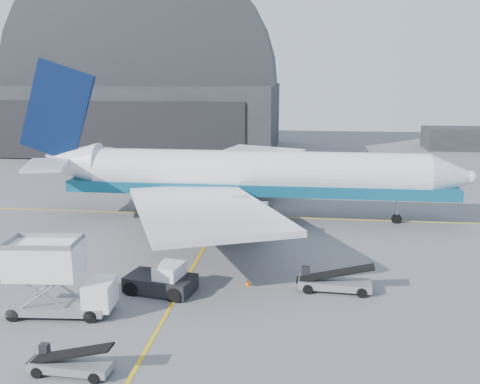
# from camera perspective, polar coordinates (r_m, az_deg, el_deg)

# --- Properties ---
(ground) EXTENTS (200.00, 200.00, 0.00)m
(ground) POSITION_cam_1_polar(r_m,az_deg,el_deg) (36.51, -6.70, -10.84)
(ground) COLOR #565659
(ground) RESTS_ON ground
(taxi_lines) EXTENTS (80.00, 42.12, 0.02)m
(taxi_lines) POSITION_cam_1_polar(r_m,az_deg,el_deg) (48.12, -3.21, -4.82)
(taxi_lines) COLOR gold
(taxi_lines) RESTS_ON ground
(hangar) EXTENTS (50.00, 28.30, 28.00)m
(hangar) POSITION_cam_1_polar(r_m,az_deg,el_deg) (102.06, -10.53, 9.84)
(hangar) COLOR black
(hangar) RESTS_ON ground
(distant_bldg_a) EXTENTS (14.00, 8.00, 4.00)m
(distant_bldg_a) POSITION_cam_1_polar(r_m,az_deg,el_deg) (109.64, 22.61, 4.25)
(distant_bldg_a) COLOR black
(distant_bldg_a) RESTS_ON ground
(airliner) EXTENTS (45.36, 43.98, 15.92)m
(airliner) POSITION_cam_1_polar(r_m,az_deg,el_deg) (53.04, -0.04, 1.84)
(airliner) COLOR white
(airliner) RESTS_ON ground
(catering_truck) EXTENTS (6.71, 2.94, 4.50)m
(catering_truck) POSITION_cam_1_polar(r_m,az_deg,el_deg) (34.64, -19.12, -8.76)
(catering_truck) COLOR gray
(catering_truck) RESTS_ON ground
(pushback_tug) EXTENTS (4.96, 3.50, 2.10)m
(pushback_tug) POSITION_cam_1_polar(r_m,az_deg,el_deg) (36.78, -8.28, -9.37)
(pushback_tug) COLOR black
(pushback_tug) RESTS_ON ground
(belt_loader_a) EXTENTS (4.37, 1.68, 1.65)m
(belt_loader_a) POSITION_cam_1_polar(r_m,az_deg,el_deg) (28.92, -17.64, -17.03)
(belt_loader_a) COLOR gray
(belt_loader_a) RESTS_ON ground
(belt_loader_b) EXTENTS (5.22, 2.03, 1.97)m
(belt_loader_b) POSITION_cam_1_polar(r_m,az_deg,el_deg) (37.20, 9.97, -9.47)
(belt_loader_b) COLOR gray
(belt_loader_b) RESTS_ON ground
(traffic_cone) EXTENTS (0.37, 0.37, 0.53)m
(traffic_cone) POSITION_cam_1_polar(r_m,az_deg,el_deg) (37.64, 0.82, -9.58)
(traffic_cone) COLOR #FF5608
(traffic_cone) RESTS_ON ground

